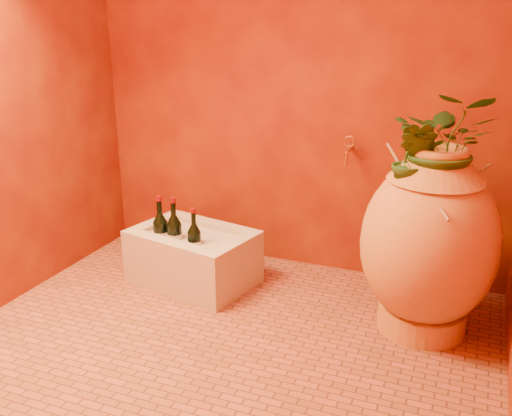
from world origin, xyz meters
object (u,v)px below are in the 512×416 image
at_px(wine_bottle_c, 161,234).
at_px(stone_basin, 193,258).
at_px(wall_tap, 349,149).
at_px(wine_bottle_a, 175,236).
at_px(amphora, 429,242).
at_px(wine_bottle_b, 194,243).

bearing_deg(wine_bottle_c, stone_basin, 24.94).
relative_size(stone_basin, wall_tap, 4.84).
distance_m(wine_bottle_c, wall_tap, 1.16).
height_order(wine_bottle_a, wine_bottle_c, wine_bottle_a).
bearing_deg(amphora, wall_tap, 138.28).
relative_size(wine_bottle_a, wall_tap, 2.26).
xyz_separation_m(amphora, wine_bottle_b, (-1.23, -0.05, -0.17)).
height_order(wine_bottle_a, wine_bottle_b, wine_bottle_a).
xyz_separation_m(amphora, wall_tap, (-0.51, 0.45, 0.31)).
distance_m(amphora, wine_bottle_a, 1.37).
bearing_deg(wine_bottle_b, wine_bottle_c, 174.43).
distance_m(amphora, wine_bottle_b, 1.24).
bearing_deg(wall_tap, wine_bottle_c, -152.74).
xyz_separation_m(amphora, stone_basin, (-1.29, 0.04, -0.31)).
xyz_separation_m(amphora, wine_bottle_a, (-1.36, -0.03, -0.16)).
bearing_deg(wall_tap, wine_bottle_b, -144.70).
bearing_deg(wine_bottle_a, wine_bottle_c, 179.23).
xyz_separation_m(wine_bottle_b, wall_tap, (0.72, 0.51, 0.48)).
bearing_deg(stone_basin, wine_bottle_a, -133.13).
relative_size(amphora, wine_bottle_a, 2.61).
distance_m(stone_basin, wine_bottle_a, 0.18).
height_order(stone_basin, wine_bottle_a, wine_bottle_a).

